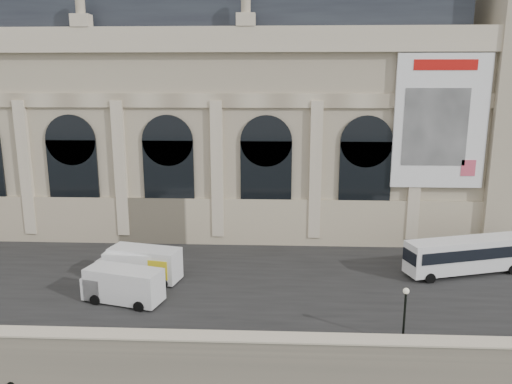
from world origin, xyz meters
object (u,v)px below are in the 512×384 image
van_b (120,285)px  van_c (136,266)px  box_truck (141,264)px  lamp_right (404,317)px  bus_right (465,255)px

van_b → van_c: size_ratio=1.06×
box_truck → van_b: bearing=-95.9°
van_b → van_c: (0.10, 4.12, -0.02)m
box_truck → lamp_right: (20.10, -9.97, 0.52)m
bus_right → box_truck: 28.64m
bus_right → lamp_right: bearing=-123.8°
van_b → box_truck: (0.45, 4.37, 0.06)m
van_b → lamp_right: lamp_right is taller
van_c → lamp_right: lamp_right is taller
box_truck → lamp_right: lamp_right is taller
box_truck → van_c: bearing=-144.3°
bus_right → van_c: bearing=-174.4°
van_b → van_c: van_b is taller
van_c → lamp_right: (20.45, -9.72, 0.60)m
van_c → lamp_right: size_ratio=1.55×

